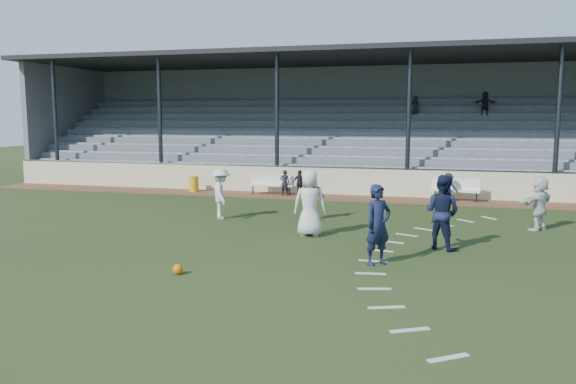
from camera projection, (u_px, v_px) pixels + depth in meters
The scene contains 18 objects.
ground at pixel (263, 254), 14.58m from camera, with size 90.00×90.00×0.00m, color #253415.
cinder_track at pixel (335, 198), 24.63m from camera, with size 34.00×2.00×0.02m, color brown.
retaining_wall at pixel (340, 182), 25.55m from camera, with size 34.00×0.18×1.20m, color beige.
bench_left at pixel (272, 182), 25.43m from camera, with size 2.02×0.59×0.95m.
bench_right at pixel (456, 187), 23.60m from camera, with size 2.04×0.83×0.95m.
trash_bin at pixel (194, 184), 26.51m from camera, with size 0.46×0.46×0.73m, color gold.
football at pixel (178, 269), 12.68m from camera, with size 0.24×0.24×0.24m, color orange.
player_white_lead at pixel (310, 203), 16.67m from camera, with size 0.97×0.63×1.99m, color silver.
player_navy_lead at pixel (378, 225), 13.42m from camera, with size 0.71×0.47×1.95m, color #131935.
player_navy_mid at pixel (442, 212), 15.02m from camera, with size 0.98×0.76×2.01m, color #131935.
player_white_wing at pixel (221, 194), 19.46m from camera, with size 1.15×0.66×1.78m, color silver.
player_navy_wing at pixel (310, 197), 19.29m from camera, with size 0.94×0.39×1.61m, color #131935.
player_white_back at pixel (539, 203), 17.55m from camera, with size 1.59×0.51×1.71m, color silver.
sub_left_near at pixel (285, 183), 25.03m from camera, with size 0.43×0.28×1.17m, color black.
sub_left_far at pixel (300, 183), 24.94m from camera, with size 0.68×0.29×1.17m, color black.
sub_right at pixel (448, 187), 23.30m from camera, with size 0.77×0.44×1.20m, color black.
grandstand at pixel (355, 142), 29.84m from camera, with size 34.60×9.00×6.61m.
penalty_arc at pixel (426, 264), 13.52m from camera, with size 3.89×14.63×0.01m.
Camera 1 is at (4.33, -13.57, 3.55)m, focal length 35.00 mm.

